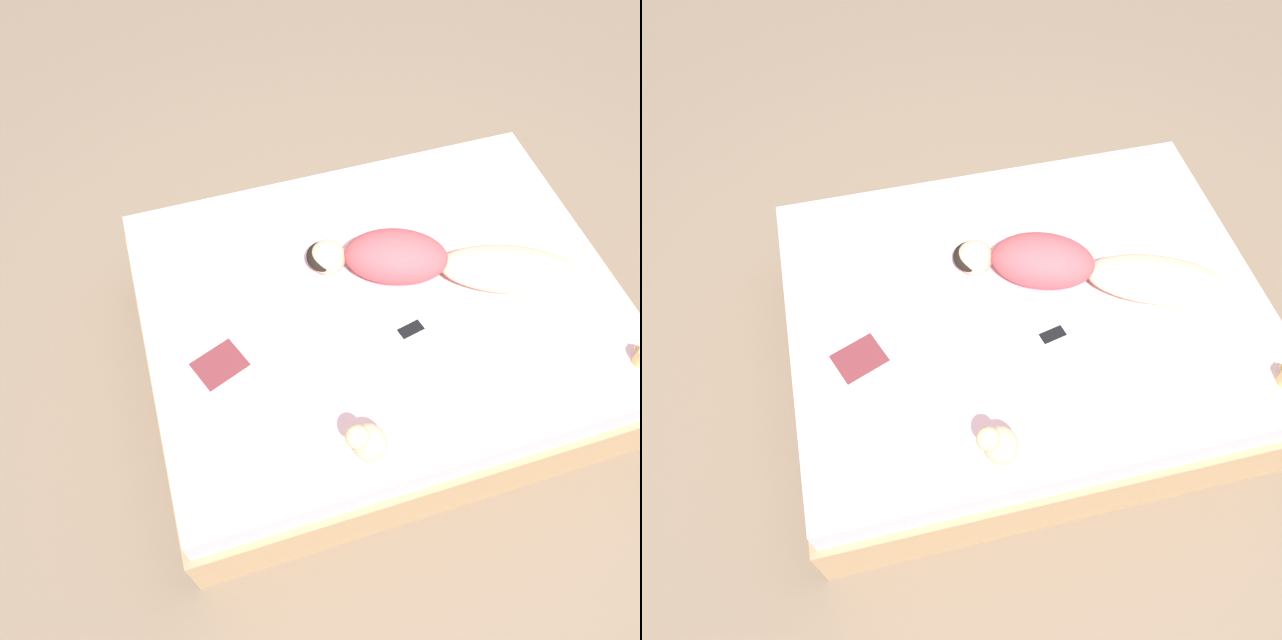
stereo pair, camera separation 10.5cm
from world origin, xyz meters
The scene contains 6 objects.
ground_plane centered at (0.00, 0.00, 0.00)m, with size 12.00×12.00×0.00m, color #7A6651.
bed centered at (0.00, 0.00, 0.29)m, with size 1.78×2.27×0.58m.
person centered at (0.06, -0.26, 0.68)m, with size 0.67×1.26×0.24m.
open_magazine centered at (-0.26, 0.76, 0.59)m, with size 0.61×0.48×0.01m.
cell_phone centered at (-0.22, -0.06, 0.59)m, with size 0.10×0.15×0.01m.
plush_toy centered at (-0.69, 0.33, 0.67)m, with size 0.16×0.17×0.21m.
Camera 1 is at (-1.53, 0.78, 2.98)m, focal length 35.00 mm.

